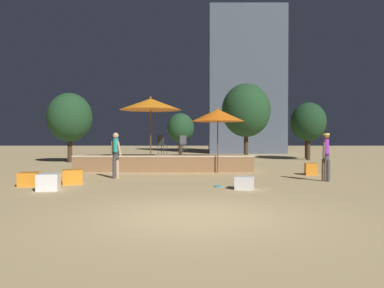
# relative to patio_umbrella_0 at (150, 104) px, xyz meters

# --- Properties ---
(ground_plane) EXTENTS (120.00, 120.00, 0.00)m
(ground_plane) POSITION_rel_patio_umbrella_0_xyz_m (1.89, -9.28, -3.03)
(ground_plane) COLOR tan
(wooden_deck) EXTENTS (8.08, 2.88, 0.75)m
(wooden_deck) POSITION_rel_patio_umbrella_0_xyz_m (0.56, 1.24, -2.70)
(wooden_deck) COLOR olive
(wooden_deck) RESTS_ON ground
(patio_umbrella_0) EXTENTS (2.74, 2.74, 3.37)m
(patio_umbrella_0) POSITION_rel_patio_umbrella_0_xyz_m (0.00, 0.00, 0.00)
(patio_umbrella_0) COLOR brown
(patio_umbrella_0) RESTS_ON ground
(patio_umbrella_1) EXTENTS (2.33, 2.33, 2.87)m
(patio_umbrella_1) POSITION_rel_patio_umbrella_0_xyz_m (2.98, -0.34, -0.51)
(patio_umbrella_1) COLOR brown
(patio_umbrella_1) RESTS_ON ground
(cube_seat_0) EXTENTS (0.70, 0.70, 0.49)m
(cube_seat_0) POSITION_rel_patio_umbrella_0_xyz_m (-2.39, -5.70, -2.79)
(cube_seat_0) COLOR white
(cube_seat_0) RESTS_ON ground
(cube_seat_1) EXTENTS (0.81, 0.81, 0.48)m
(cube_seat_1) POSITION_rel_patio_umbrella_0_xyz_m (-2.16, -4.23, -2.79)
(cube_seat_1) COLOR orange
(cube_seat_1) RESTS_ON ground
(cube_seat_2) EXTENTS (0.51, 0.51, 0.49)m
(cube_seat_2) POSITION_rel_patio_umbrella_0_xyz_m (6.78, -1.25, -2.79)
(cube_seat_2) COLOR orange
(cube_seat_2) RESTS_ON ground
(cube_seat_3) EXTENTS (0.64, 0.64, 0.38)m
(cube_seat_3) POSITION_rel_patio_umbrella_0_xyz_m (3.43, -5.50, -2.84)
(cube_seat_3) COLOR white
(cube_seat_3) RESTS_ON ground
(cube_seat_4) EXTENTS (0.65, 0.65, 0.44)m
(cube_seat_4) POSITION_rel_patio_umbrella_0_xyz_m (-3.39, -4.72, -2.82)
(cube_seat_4) COLOR orange
(cube_seat_4) RESTS_ON ground
(person_0) EXTENTS (0.39, 0.40, 1.71)m
(person_0) POSITION_rel_patio_umbrella_0_xyz_m (6.58, -3.53, -2.07)
(person_0) COLOR #3F3F47
(person_0) RESTS_ON ground
(person_1) EXTENTS (0.46, 0.31, 1.74)m
(person_1) POSITION_rel_patio_umbrella_0_xyz_m (-1.05, -2.53, -2.09)
(person_1) COLOR #3F3F47
(person_1) RESTS_ON ground
(bistro_chair_0) EXTENTS (0.45, 0.45, 0.90)m
(bistro_chair_0) POSITION_rel_patio_umbrella_0_xyz_m (1.37, 2.02, -1.74)
(bistro_chair_0) COLOR #47474C
(bistro_chair_0) RESTS_ON wooden_deck
(bistro_chair_1) EXTENTS (0.46, 0.46, 0.90)m
(bistro_chair_1) POSITION_rel_patio_umbrella_0_xyz_m (0.41, 0.94, -1.74)
(bistro_chair_1) COLOR #2D3338
(bistro_chair_1) RESTS_ON wooden_deck
(frisbee_disc) EXTENTS (0.26, 0.26, 0.03)m
(frisbee_disc) POSITION_rel_patio_umbrella_0_xyz_m (2.67, -4.98, -3.02)
(frisbee_disc) COLOR #33B2D8
(frisbee_disc) RESTS_ON ground
(background_tree_0) EXTENTS (2.37, 2.37, 3.92)m
(background_tree_0) POSITION_rel_patio_umbrella_0_xyz_m (9.77, 8.74, -0.43)
(background_tree_0) COLOR #3D2B1C
(background_tree_0) RESTS_ON ground
(background_tree_1) EXTENTS (2.35, 2.35, 3.92)m
(background_tree_1) POSITION_rel_patio_umbrella_0_xyz_m (10.23, 10.53, -0.43)
(background_tree_1) COLOR #3D2B1C
(background_tree_1) RESTS_ON ground
(background_tree_2) EXTENTS (2.05, 2.05, 3.39)m
(background_tree_2) POSITION_rel_patio_umbrella_0_xyz_m (0.98, 11.83, -0.79)
(background_tree_2) COLOR #3D2B1C
(background_tree_2) RESTS_ON ground
(background_tree_3) EXTENTS (3.16, 3.16, 5.05)m
(background_tree_3) POSITION_rel_patio_umbrella_0_xyz_m (5.38, 7.69, 0.27)
(background_tree_3) COLOR #3D2B1C
(background_tree_3) RESTS_ON ground
(background_tree_4) EXTENTS (2.75, 2.75, 4.30)m
(background_tree_4) POSITION_rel_patio_umbrella_0_xyz_m (-5.74, 6.50, -0.25)
(background_tree_4) COLOR #3D2B1C
(background_tree_4) RESTS_ON ground
(distant_building) EXTENTS (7.28, 3.12, 14.00)m
(distant_building) POSITION_rel_patio_umbrella_0_xyz_m (7.13, 19.57, 3.96)
(distant_building) COLOR #4C5666
(distant_building) RESTS_ON ground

